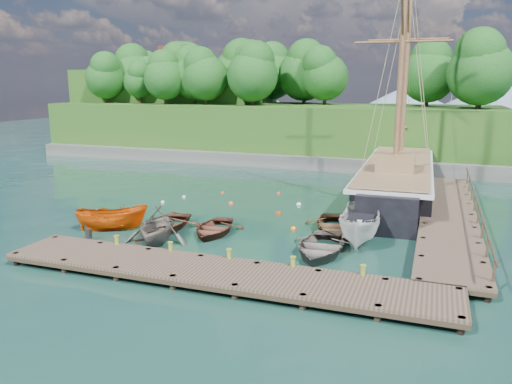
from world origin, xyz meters
TOP-DOWN VIEW (x-y plane):
  - ground at (0.00, 0.00)m, footprint 160.00×160.00m
  - dock_near at (2.00, -6.50)m, footprint 20.00×3.20m
  - dock_east at (11.50, 7.00)m, footprint 3.20×24.00m
  - bollard_0 at (-4.00, -5.10)m, footprint 0.26×0.26m
  - bollard_1 at (-1.00, -5.10)m, footprint 0.26×0.26m
  - bollard_2 at (2.00, -5.10)m, footprint 0.26×0.26m
  - bollard_3 at (5.00, -5.10)m, footprint 0.26×0.26m
  - bollard_4 at (8.00, -5.10)m, footprint 0.26×0.26m
  - rowboat_0 at (-4.07, -0.59)m, footprint 3.41×4.74m
  - rowboat_1 at (-3.26, -2.52)m, footprint 4.25×4.65m
  - rowboat_2 at (-1.08, -0.11)m, footprint 3.28×4.33m
  - rowboat_3 at (5.39, -1.41)m, footprint 3.59×4.94m
  - rowboat_4 at (5.36, 2.50)m, footprint 4.49×5.47m
  - motorboat_orange at (-6.86, -1.49)m, footprint 4.35×3.22m
  - cabin_boat_white at (7.00, 1.02)m, footprint 2.34×5.59m
  - schooner at (7.95, 12.86)m, footprint 5.30×27.21m
  - mooring_buoy_0 at (-7.62, 5.48)m, footprint 0.29×0.29m
  - mooring_buoy_1 at (-2.86, 6.76)m, footprint 0.36×0.36m
  - mooring_buoy_2 at (1.13, 5.29)m, footprint 0.35×0.35m
  - mooring_buoy_3 at (1.72, 8.13)m, footprint 0.36×0.36m
  - mooring_buoy_4 at (-4.84, 9.79)m, footprint 0.28×0.28m
  - mooring_buoy_5 at (-0.67, 11.07)m, footprint 0.31×0.31m
  - mooring_buoy_6 at (-6.98, 7.51)m, footprint 0.30×0.30m
  - mooring_buoy_7 at (2.99, 2.20)m, footprint 0.36×0.36m
  - headland at (-12.88, 31.36)m, footprint 51.00×19.31m
  - distant_ridge at (4.30, 70.00)m, footprint 117.00×40.00m

SIDE VIEW (x-z plane):
  - ground at x=0.00m, z-range 0.00..0.00m
  - bollard_0 at x=-4.00m, z-range -0.23..0.23m
  - bollard_1 at x=-1.00m, z-range -0.23..0.23m
  - bollard_2 at x=2.00m, z-range -0.23..0.23m
  - bollard_3 at x=5.00m, z-range -0.23..0.23m
  - bollard_4 at x=8.00m, z-range -0.23..0.23m
  - rowboat_0 at x=-4.07m, z-range -0.49..0.49m
  - rowboat_1 at x=-3.26m, z-range -1.05..1.05m
  - rowboat_2 at x=-1.08m, z-range -0.42..0.42m
  - rowboat_3 at x=5.39m, z-range -0.50..0.50m
  - rowboat_4 at x=5.36m, z-range -0.49..0.49m
  - motorboat_orange at x=-6.86m, z-range -0.79..0.79m
  - cabin_boat_white at x=7.00m, z-range -1.06..1.06m
  - mooring_buoy_0 at x=-7.62m, z-range -0.14..0.14m
  - mooring_buoy_1 at x=-2.86m, z-range -0.18..0.18m
  - mooring_buoy_2 at x=1.13m, z-range -0.18..0.18m
  - mooring_buoy_3 at x=1.72m, z-range -0.18..0.18m
  - mooring_buoy_4 at x=-4.84m, z-range -0.14..0.14m
  - mooring_buoy_5 at x=-0.67m, z-range -0.16..0.16m
  - mooring_buoy_6 at x=-6.98m, z-range -0.15..0.15m
  - mooring_buoy_7 at x=2.99m, z-range -0.18..0.18m
  - dock_near at x=2.00m, z-range -0.12..0.98m
  - dock_east at x=11.50m, z-range -0.12..0.98m
  - schooner at x=7.95m, z-range -8.85..11.05m
  - distant_ridge at x=4.30m, z-range -0.65..9.35m
  - headland at x=-12.88m, z-range -0.91..11.99m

